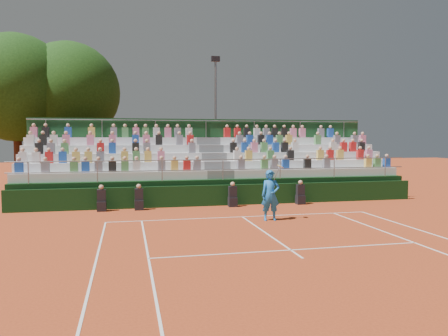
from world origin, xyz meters
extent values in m
plane|color=#B4431E|center=(0.00, 0.00, 0.00)|extent=(90.00, 90.00, 0.00)
cube|color=white|center=(0.00, 0.00, 0.01)|extent=(11.00, 0.06, 0.01)
cube|color=white|center=(0.00, -3.20, 0.01)|extent=(0.06, 6.40, 0.01)
cube|color=white|center=(0.00, -5.49, 0.01)|extent=(8.22, 0.06, 0.01)
cube|color=black|center=(0.00, 3.20, 0.50)|extent=(20.00, 0.15, 1.00)
cube|color=black|center=(-5.78, 2.75, 0.22)|extent=(0.40, 0.40, 0.44)
cube|color=black|center=(-5.78, 2.75, 0.70)|extent=(0.38, 0.25, 0.55)
sphere|color=tan|center=(-5.78, 2.75, 1.08)|extent=(0.22, 0.22, 0.22)
cube|color=black|center=(-4.14, 2.75, 0.22)|extent=(0.40, 0.40, 0.44)
cube|color=black|center=(-4.14, 2.75, 0.70)|extent=(0.38, 0.25, 0.55)
sphere|color=tan|center=(-4.14, 2.75, 1.08)|extent=(0.22, 0.22, 0.22)
cube|color=black|center=(0.25, 2.75, 0.22)|extent=(0.40, 0.40, 0.44)
cube|color=black|center=(0.25, 2.75, 0.70)|extent=(0.38, 0.25, 0.55)
sphere|color=tan|center=(0.25, 2.75, 1.08)|extent=(0.22, 0.22, 0.22)
cube|color=black|center=(3.70, 2.75, 0.22)|extent=(0.40, 0.40, 0.44)
cube|color=black|center=(3.70, 2.75, 0.70)|extent=(0.38, 0.25, 0.55)
sphere|color=tan|center=(3.70, 2.75, 1.08)|extent=(0.22, 0.22, 0.22)
cube|color=black|center=(0.00, 6.30, 0.60)|extent=(20.00, 5.20, 1.20)
cube|color=silver|center=(-5.35, 4.62, 1.41)|extent=(9.30, 0.85, 0.42)
cube|color=silver|center=(5.35, 4.62, 1.41)|extent=(9.30, 0.85, 0.42)
cube|color=slate|center=(0.00, 4.62, 1.41)|extent=(1.40, 0.85, 0.42)
cube|color=silver|center=(-5.35, 5.47, 1.83)|extent=(9.30, 0.85, 0.42)
cube|color=silver|center=(5.35, 5.47, 1.83)|extent=(9.30, 0.85, 0.42)
cube|color=slate|center=(0.00, 5.47, 1.83)|extent=(1.40, 0.85, 0.42)
cube|color=silver|center=(-5.35, 6.33, 2.25)|extent=(9.30, 0.85, 0.42)
cube|color=silver|center=(5.35, 6.33, 2.25)|extent=(9.30, 0.85, 0.42)
cube|color=slate|center=(0.00, 6.33, 2.25)|extent=(1.40, 0.85, 0.42)
cube|color=silver|center=(-5.35, 7.17, 2.67)|extent=(9.30, 0.85, 0.42)
cube|color=silver|center=(5.35, 7.17, 2.67)|extent=(9.30, 0.85, 0.42)
cube|color=slate|center=(0.00, 7.17, 2.67)|extent=(1.40, 0.85, 0.42)
cube|color=silver|center=(-5.35, 8.03, 3.09)|extent=(9.30, 0.85, 0.42)
cube|color=silver|center=(5.35, 8.03, 3.09)|extent=(9.30, 0.85, 0.42)
cube|color=slate|center=(0.00, 8.03, 3.09)|extent=(1.40, 0.85, 0.42)
cube|color=#173D1D|center=(0.00, 8.55, 2.20)|extent=(20.00, 0.12, 4.40)
cylinder|color=gray|center=(0.00, 3.75, 2.20)|extent=(20.00, 0.05, 0.05)
cylinder|color=gray|center=(0.00, 8.45, 4.30)|extent=(20.00, 0.05, 0.05)
cube|color=#1E4CB2|center=(-9.55, 4.47, 1.90)|extent=(0.36, 0.24, 0.56)
cube|color=slate|center=(-8.40, 4.47, 1.90)|extent=(0.36, 0.24, 0.56)
cube|color=#4C8C4C|center=(-7.11, 4.47, 1.90)|extent=(0.36, 0.24, 0.56)
cube|color=#1E4CB2|center=(-6.59, 4.47, 1.90)|extent=(0.36, 0.24, 0.56)
cube|color=slate|center=(-5.99, 4.47, 1.90)|extent=(0.36, 0.24, 0.56)
cube|color=black|center=(-5.34, 4.47, 1.90)|extent=(0.36, 0.24, 0.56)
cube|color=#4C8C4C|center=(-4.75, 4.47, 1.90)|extent=(0.36, 0.24, 0.56)
cube|color=silver|center=(-4.19, 4.47, 1.90)|extent=(0.36, 0.24, 0.56)
cube|color=slate|center=(-2.96, 4.47, 1.90)|extent=(0.36, 0.24, 0.56)
cube|color=gold|center=(-2.32, 4.47, 1.90)|extent=(0.36, 0.24, 0.56)
cube|color=red|center=(-1.70, 4.47, 1.90)|extent=(0.36, 0.24, 0.56)
cube|color=slate|center=(-1.18, 4.47, 1.90)|extent=(0.36, 0.24, 0.56)
cube|color=silver|center=(-9.55, 5.32, 2.32)|extent=(0.36, 0.24, 0.56)
cube|color=silver|center=(-8.95, 5.32, 2.32)|extent=(0.36, 0.24, 0.56)
cube|color=red|center=(-8.36, 5.32, 2.32)|extent=(0.36, 0.24, 0.56)
cube|color=#1E4CB2|center=(-7.73, 5.32, 2.32)|extent=(0.36, 0.24, 0.56)
cube|color=gold|center=(-7.11, 5.32, 2.32)|extent=(0.36, 0.24, 0.56)
cube|color=gold|center=(-6.52, 5.32, 2.32)|extent=(0.36, 0.24, 0.56)
cube|color=slate|center=(-5.95, 5.32, 2.32)|extent=(0.36, 0.24, 0.56)
cube|color=gold|center=(-4.75, 5.32, 2.32)|extent=(0.36, 0.24, 0.56)
cube|color=#4C8C4C|center=(-4.18, 5.32, 2.32)|extent=(0.36, 0.24, 0.56)
cube|color=gold|center=(-3.59, 5.32, 2.32)|extent=(0.36, 0.24, 0.56)
cube|color=pink|center=(-2.92, 5.32, 2.32)|extent=(0.36, 0.24, 0.56)
cube|color=black|center=(-8.96, 6.17, 2.74)|extent=(0.36, 0.24, 0.56)
cube|color=slate|center=(-8.39, 6.17, 2.74)|extent=(0.36, 0.24, 0.56)
cube|color=#4C8C4C|center=(-7.73, 6.17, 2.74)|extent=(0.36, 0.24, 0.56)
cube|color=red|center=(-5.98, 6.17, 2.74)|extent=(0.36, 0.24, 0.56)
cube|color=#1E4CB2|center=(-5.38, 6.17, 2.74)|extent=(0.36, 0.24, 0.56)
cube|color=black|center=(-4.19, 6.17, 2.74)|extent=(0.36, 0.24, 0.56)
cube|color=slate|center=(-3.60, 6.17, 2.74)|extent=(0.36, 0.24, 0.56)
cube|color=slate|center=(-1.19, 6.17, 2.74)|extent=(0.36, 0.24, 0.56)
cube|color=silver|center=(-9.52, 7.02, 3.16)|extent=(0.36, 0.24, 0.56)
cube|color=black|center=(-8.91, 7.02, 3.16)|extent=(0.36, 0.24, 0.56)
cube|color=silver|center=(-8.38, 7.02, 3.16)|extent=(0.36, 0.24, 0.56)
cube|color=pink|center=(-7.77, 7.02, 3.16)|extent=(0.36, 0.24, 0.56)
cube|color=pink|center=(-6.54, 7.02, 3.16)|extent=(0.36, 0.24, 0.56)
cube|color=pink|center=(-5.39, 7.02, 3.16)|extent=(0.36, 0.24, 0.56)
cube|color=#1E4CB2|center=(-4.17, 7.02, 3.16)|extent=(0.36, 0.24, 0.56)
cube|color=pink|center=(-3.59, 7.02, 3.16)|extent=(0.36, 0.24, 0.56)
cube|color=black|center=(-2.90, 7.02, 3.16)|extent=(0.36, 0.24, 0.56)
cube|color=slate|center=(-1.77, 7.02, 3.16)|extent=(0.36, 0.24, 0.56)
cube|color=red|center=(-1.17, 7.02, 3.16)|extent=(0.36, 0.24, 0.56)
cube|color=pink|center=(-9.51, 7.88, 3.58)|extent=(0.36, 0.24, 0.56)
cube|color=black|center=(-8.91, 7.88, 3.58)|extent=(0.36, 0.24, 0.56)
cube|color=#1E4CB2|center=(-7.76, 7.88, 3.58)|extent=(0.36, 0.24, 0.56)
cube|color=gold|center=(-6.53, 7.88, 3.58)|extent=(0.36, 0.24, 0.56)
cube|color=slate|center=(-5.34, 7.88, 3.58)|extent=(0.36, 0.24, 0.56)
cube|color=#4C8C4C|center=(-4.72, 7.88, 3.58)|extent=(0.36, 0.24, 0.56)
cube|color=pink|center=(-4.12, 7.88, 3.58)|extent=(0.36, 0.24, 0.56)
cube|color=#4C8C4C|center=(-3.59, 7.88, 3.58)|extent=(0.36, 0.24, 0.56)
cube|color=silver|center=(-2.98, 7.88, 3.58)|extent=(0.36, 0.24, 0.56)
cube|color=pink|center=(-2.33, 7.88, 3.58)|extent=(0.36, 0.24, 0.56)
cube|color=slate|center=(-1.77, 7.88, 3.58)|extent=(0.36, 0.24, 0.56)
cube|color=silver|center=(-1.11, 7.88, 3.58)|extent=(0.36, 0.24, 0.56)
cube|color=slate|center=(1.12, 4.47, 1.90)|extent=(0.36, 0.24, 0.56)
cube|color=#4C8C4C|center=(2.38, 4.47, 1.90)|extent=(0.36, 0.24, 0.56)
cube|color=slate|center=(2.94, 4.47, 1.90)|extent=(0.36, 0.24, 0.56)
cube|color=#1E4CB2|center=(3.56, 4.47, 1.90)|extent=(0.36, 0.24, 0.56)
cube|color=black|center=(4.80, 4.47, 1.90)|extent=(0.36, 0.24, 0.56)
cube|color=slate|center=(5.90, 4.47, 1.90)|extent=(0.36, 0.24, 0.56)
cube|color=gold|center=(8.39, 4.47, 1.90)|extent=(0.36, 0.24, 0.56)
cube|color=#4C8C4C|center=(8.95, 4.47, 1.90)|extent=(0.36, 0.24, 0.56)
cube|color=#1E4CB2|center=(9.55, 4.47, 1.90)|extent=(0.36, 0.24, 0.56)
cube|color=silver|center=(1.12, 5.32, 2.32)|extent=(0.36, 0.24, 0.56)
cube|color=gold|center=(1.77, 5.32, 2.32)|extent=(0.36, 0.24, 0.56)
cube|color=#4C8C4C|center=(3.00, 5.32, 2.32)|extent=(0.36, 0.24, 0.56)
cube|color=black|center=(4.15, 5.32, 2.32)|extent=(0.36, 0.24, 0.56)
cube|color=gold|center=(5.93, 5.32, 2.32)|extent=(0.36, 0.24, 0.56)
cube|color=red|center=(6.52, 5.32, 2.32)|extent=(0.36, 0.24, 0.56)
cube|color=gold|center=(7.14, 5.32, 2.32)|extent=(0.36, 0.24, 0.56)
cube|color=red|center=(8.39, 5.32, 2.32)|extent=(0.36, 0.24, 0.56)
cube|color=pink|center=(8.94, 5.32, 2.32)|extent=(0.36, 0.24, 0.56)
cube|color=black|center=(1.13, 6.17, 2.74)|extent=(0.36, 0.24, 0.56)
cube|color=#1E4CB2|center=(1.78, 6.17, 2.74)|extent=(0.36, 0.24, 0.56)
cube|color=pink|center=(2.33, 6.17, 2.74)|extent=(0.36, 0.24, 0.56)
cube|color=#4C8C4C|center=(2.91, 6.17, 2.74)|extent=(0.36, 0.24, 0.56)
cube|color=#1E4CB2|center=(3.59, 6.17, 2.74)|extent=(0.36, 0.24, 0.56)
cube|color=black|center=(4.13, 6.17, 2.74)|extent=(0.36, 0.24, 0.56)
cube|color=silver|center=(4.76, 6.17, 2.74)|extent=(0.36, 0.24, 0.56)
cube|color=silver|center=(7.11, 6.17, 2.74)|extent=(0.36, 0.24, 0.56)
cube|color=red|center=(7.80, 6.17, 2.74)|extent=(0.36, 0.24, 0.56)
cube|color=red|center=(8.39, 6.17, 2.74)|extent=(0.36, 0.24, 0.56)
cube|color=black|center=(8.96, 6.17, 2.74)|extent=(0.36, 0.24, 0.56)
cube|color=slate|center=(1.71, 7.02, 3.16)|extent=(0.36, 0.24, 0.56)
cube|color=#1E4CB2|center=(2.31, 7.02, 3.16)|extent=(0.36, 0.24, 0.56)
cube|color=black|center=(2.99, 7.02, 3.16)|extent=(0.36, 0.24, 0.56)
cube|color=#1E4CB2|center=(3.51, 7.02, 3.16)|extent=(0.36, 0.24, 0.56)
cube|color=#4C8C4C|center=(4.12, 7.02, 3.16)|extent=(0.36, 0.24, 0.56)
cube|color=gold|center=(4.71, 7.02, 3.16)|extent=(0.36, 0.24, 0.56)
cube|color=#4C8C4C|center=(6.54, 7.02, 3.16)|extent=(0.36, 0.24, 0.56)
cube|color=slate|center=(7.79, 7.02, 3.16)|extent=(0.36, 0.24, 0.56)
cube|color=slate|center=(8.96, 7.02, 3.16)|extent=(0.36, 0.24, 0.56)
cube|color=pink|center=(9.51, 7.02, 3.16)|extent=(0.36, 0.24, 0.56)
cube|color=red|center=(1.16, 7.88, 3.58)|extent=(0.36, 0.24, 0.56)
cube|color=red|center=(1.79, 7.88, 3.58)|extent=(0.36, 0.24, 0.56)
cube|color=black|center=(2.37, 7.88, 3.58)|extent=(0.36, 0.24, 0.56)
cube|color=silver|center=(3.00, 7.88, 3.58)|extent=(0.36, 0.24, 0.56)
cube|color=slate|center=(3.58, 7.88, 3.58)|extent=(0.36, 0.24, 0.56)
cube|color=black|center=(4.12, 7.88, 3.58)|extent=(0.36, 0.24, 0.56)
cube|color=black|center=(4.73, 7.88, 3.58)|extent=(0.36, 0.24, 0.56)
cube|color=pink|center=(5.32, 7.88, 3.58)|extent=(0.36, 0.24, 0.56)
cube|color=pink|center=(5.91, 7.88, 3.58)|extent=(0.36, 0.24, 0.56)
cube|color=slate|center=(7.14, 7.88, 3.58)|extent=(0.36, 0.24, 0.56)
cube|color=#1E4CB2|center=(7.78, 7.88, 3.58)|extent=(0.36, 0.24, 0.56)
imported|color=blue|center=(0.90, -0.96, 1.00)|extent=(0.79, 0.58, 2.01)
cylinder|color=gray|center=(1.15, -0.96, 1.85)|extent=(0.26, 0.03, 0.51)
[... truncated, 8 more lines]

